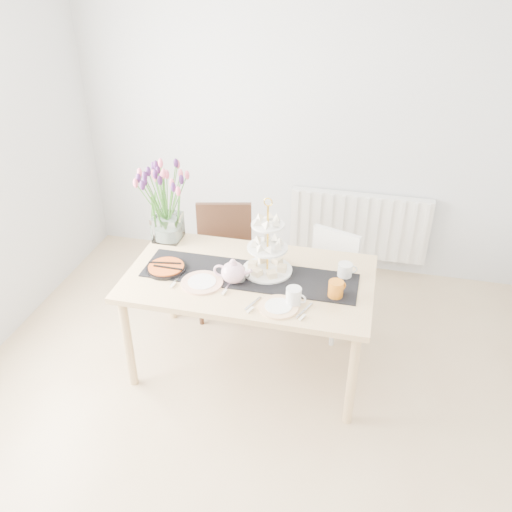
% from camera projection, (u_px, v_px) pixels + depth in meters
% --- Properties ---
extents(room_shell, '(4.50, 4.50, 4.50)m').
position_uv_depth(room_shell, '(237.00, 268.00, 2.58)').
color(room_shell, tan).
rests_on(room_shell, ground).
extents(radiator, '(1.20, 0.08, 0.60)m').
position_uv_depth(radiator, '(359.00, 226.00, 4.74)').
color(radiator, white).
rests_on(radiator, room_shell).
extents(dining_table, '(1.60, 0.90, 0.75)m').
position_uv_depth(dining_table, '(249.00, 286.00, 3.56)').
color(dining_table, tan).
rests_on(dining_table, ground).
extents(chair_brown, '(0.52, 0.52, 0.87)m').
position_uv_depth(chair_brown, '(224.00, 252.00, 4.25)').
color(chair_brown, '#351F13').
rests_on(chair_brown, ground).
extents(chair_white, '(0.50, 0.50, 0.76)m').
position_uv_depth(chair_white, '(329.00, 273.00, 4.11)').
color(chair_white, white).
rests_on(chair_white, ground).
extents(table_runner, '(1.40, 0.35, 0.01)m').
position_uv_depth(table_runner, '(249.00, 275.00, 3.52)').
color(table_runner, black).
rests_on(table_runner, dining_table).
extents(tulip_vase, '(0.69, 0.69, 0.59)m').
position_uv_depth(tulip_vase, '(164.00, 191.00, 3.74)').
color(tulip_vase, silver).
rests_on(tulip_vase, dining_table).
extents(cake_stand, '(0.33, 0.33, 0.48)m').
position_uv_depth(cake_stand, '(267.00, 254.00, 3.49)').
color(cake_stand, gold).
rests_on(cake_stand, dining_table).
extents(teapot, '(0.25, 0.20, 0.16)m').
position_uv_depth(teapot, '(233.00, 272.00, 3.41)').
color(teapot, silver).
rests_on(teapot, dining_table).
extents(cream_jug, '(0.12, 0.12, 0.09)m').
position_uv_depth(cream_jug, '(345.00, 270.00, 3.49)').
color(cream_jug, white).
rests_on(cream_jug, dining_table).
extents(tart_tin, '(0.26, 0.26, 0.03)m').
position_uv_depth(tart_tin, '(166.00, 268.00, 3.57)').
color(tart_tin, black).
rests_on(tart_tin, dining_table).
extents(mug_grey, '(0.09, 0.09, 0.09)m').
position_uv_depth(mug_grey, '(239.00, 274.00, 3.45)').
color(mug_grey, slate).
rests_on(mug_grey, dining_table).
extents(mug_white, '(0.12, 0.12, 0.11)m').
position_uv_depth(mug_white, '(294.00, 296.00, 3.23)').
color(mug_white, silver).
rests_on(mug_white, dining_table).
extents(mug_orange, '(0.13, 0.13, 0.11)m').
position_uv_depth(mug_orange, '(336.00, 289.00, 3.29)').
color(mug_orange, orange).
rests_on(mug_orange, dining_table).
extents(plate_left, '(0.30, 0.30, 0.01)m').
position_uv_depth(plate_left, '(202.00, 283.00, 3.44)').
color(plate_left, white).
rests_on(plate_left, dining_table).
extents(plate_right, '(0.32, 0.32, 0.01)m').
position_uv_depth(plate_right, '(278.00, 307.00, 3.22)').
color(plate_right, white).
rests_on(plate_right, dining_table).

